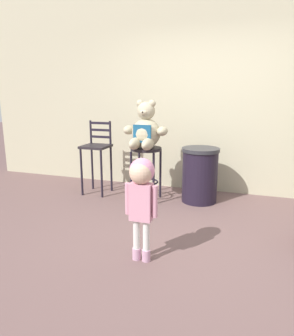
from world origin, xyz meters
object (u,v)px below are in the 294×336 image
(teddy_bear, at_px, (145,131))
(child_walking, at_px, (141,188))
(bar_stool_with_teddy, at_px, (146,162))
(trash_bin, at_px, (200,175))
(bar_chair_empty, at_px, (97,151))

(teddy_bear, relative_size, child_walking, 0.68)
(bar_stool_with_teddy, distance_m, teddy_bear, 0.45)
(trash_bin, bearing_deg, child_walking, -97.01)
(child_walking, bearing_deg, bar_chair_empty, -96.61)
(bar_stool_with_teddy, height_order, bar_chair_empty, bar_chair_empty)
(bar_stool_with_teddy, relative_size, bar_chair_empty, 0.70)
(bar_stool_with_teddy, distance_m, trash_bin, 0.77)
(child_walking, xyz_separation_m, bar_chair_empty, (-1.33, 1.70, -0.05))
(bar_stool_with_teddy, bearing_deg, bar_chair_empty, 174.13)
(teddy_bear, height_order, bar_chair_empty, teddy_bear)
(child_walking, relative_size, bar_chair_empty, 0.88)
(bar_stool_with_teddy, xyz_separation_m, teddy_bear, (0.00, -0.03, 0.45))
(child_walking, bearing_deg, teddy_bear, -116.70)
(bar_stool_with_teddy, relative_size, trash_bin, 0.99)
(child_walking, xyz_separation_m, trash_bin, (0.22, 1.79, -0.31))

